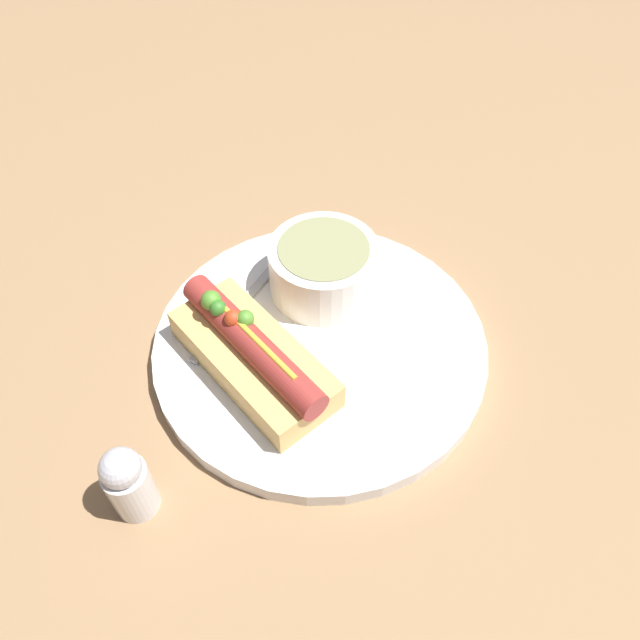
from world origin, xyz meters
TOP-DOWN VIEW (x-y plane):
  - ground_plane at (0.00, 0.00)m, footprint 4.00×4.00m
  - dinner_plate at (0.00, 0.00)m, footprint 0.30×0.30m
  - hot_dog at (-0.01, -0.06)m, footprint 0.16×0.07m
  - soup_bowl at (-0.05, 0.04)m, footprint 0.10×0.10m
  - spoon at (-0.09, 0.01)m, footprint 0.07×0.16m
  - salt_shaker at (0.02, -0.20)m, footprint 0.03×0.03m

SIDE VIEW (x-z plane):
  - ground_plane at x=0.00m, z-range 0.00..0.00m
  - dinner_plate at x=0.00m, z-range 0.00..0.02m
  - spoon at x=-0.09m, z-range 0.01..0.02m
  - salt_shaker at x=0.02m, z-range 0.00..0.07m
  - hot_dog at x=-0.01m, z-range 0.01..0.07m
  - soup_bowl at x=-0.05m, z-range 0.02..0.07m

